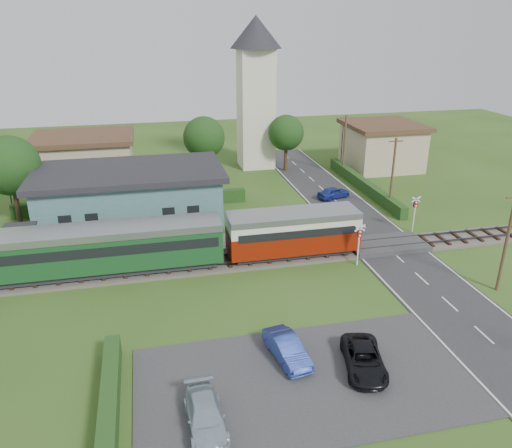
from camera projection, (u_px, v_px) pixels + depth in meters
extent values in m
plane|color=#2D4C19|center=(273.00, 271.00, 36.55)|extent=(120.00, 120.00, 0.00)
cube|color=#4C443D|center=(267.00, 258.00, 38.32)|extent=(76.00, 3.20, 0.20)
cube|color=#3F3F47|center=(269.00, 258.00, 37.55)|extent=(76.00, 0.08, 0.15)
cube|color=#3F3F47|center=(264.00, 250.00, 38.85)|extent=(76.00, 0.08, 0.15)
cube|color=#28282B|center=(398.00, 258.00, 38.57)|extent=(6.00, 70.00, 0.05)
cube|color=#333335|center=(304.00, 381.00, 25.40)|extent=(17.00, 9.00, 0.08)
cube|color=#333335|center=(387.00, 245.00, 40.30)|extent=(6.20, 3.40, 0.45)
cube|color=gray|center=(133.00, 251.00, 39.13)|extent=(30.00, 3.00, 0.45)
cube|color=beige|center=(21.00, 244.00, 36.96)|extent=(2.00, 2.00, 2.40)
cube|color=#232328|center=(18.00, 228.00, 36.47)|extent=(2.30, 2.30, 0.15)
cube|color=#437176|center=(131.00, 201.00, 43.53)|extent=(15.00, 8.00, 4.80)
cube|color=#232328|center=(128.00, 172.00, 42.52)|extent=(16.00, 9.00, 0.50)
cube|color=#232328|center=(132.00, 232.00, 40.47)|extent=(1.20, 0.12, 2.20)
cube|color=black|center=(65.00, 222.00, 38.96)|extent=(1.00, 0.12, 1.20)
cube|color=black|center=(92.00, 220.00, 39.37)|extent=(1.00, 0.12, 1.20)
cube|color=black|center=(169.00, 214.00, 40.59)|extent=(1.00, 0.12, 1.20)
cube|color=black|center=(193.00, 212.00, 40.99)|extent=(1.00, 0.12, 1.20)
cube|color=#232328|center=(292.00, 250.00, 38.55)|extent=(9.00, 2.20, 0.50)
cube|color=maroon|center=(293.00, 238.00, 38.17)|extent=(10.00, 2.80, 1.80)
cube|color=silver|center=(293.00, 223.00, 37.69)|extent=(10.00, 2.82, 0.90)
cube|color=black|center=(293.00, 227.00, 37.82)|extent=(9.00, 2.88, 0.60)
cube|color=gray|center=(293.00, 215.00, 37.44)|extent=(10.00, 2.90, 0.45)
cube|color=#232328|center=(111.00, 268.00, 35.78)|extent=(15.20, 2.20, 0.50)
cube|color=#16451F|center=(108.00, 249.00, 35.21)|extent=(16.00, 2.80, 2.60)
cube|color=black|center=(108.00, 244.00, 35.06)|extent=(15.40, 2.86, 0.70)
cube|color=gray|center=(106.00, 231.00, 34.68)|extent=(16.00, 2.90, 0.50)
cube|color=beige|center=(256.00, 110.00, 60.17)|extent=(4.00, 4.00, 14.00)
cone|color=#232328|center=(256.00, 32.00, 56.82)|extent=(6.00, 6.00, 3.60)
cube|color=tan|center=(86.00, 162.00, 55.11)|extent=(10.00, 8.00, 5.00)
cube|color=#472D1E|center=(82.00, 137.00, 54.06)|extent=(10.80, 8.80, 0.50)
cube|color=tan|center=(382.00, 147.00, 61.32)|extent=(8.00, 8.00, 5.00)
cube|color=#472D1E|center=(384.00, 125.00, 60.27)|extent=(8.80, 8.80, 0.50)
cube|color=#193814|center=(110.00, 401.00, 23.26)|extent=(0.80, 9.00, 1.20)
cube|color=#193814|center=(364.00, 185.00, 53.64)|extent=(0.80, 18.00, 1.20)
cube|color=#193814|center=(133.00, 203.00, 48.26)|extent=(22.00, 0.80, 1.30)
cylinder|color=#332316|center=(17.00, 202.00, 44.33)|extent=(0.44, 0.44, 4.12)
sphere|color=#143311|center=(9.00, 166.00, 43.07)|extent=(5.20, 5.20, 5.20)
cylinder|color=#332316|center=(205.00, 165.00, 56.17)|extent=(0.44, 0.44, 3.85)
sphere|color=#143311|center=(204.00, 137.00, 54.98)|extent=(4.60, 4.60, 4.60)
cylinder|color=#332316|center=(286.00, 157.00, 60.05)|extent=(0.44, 0.44, 3.58)
sphere|color=#143311|center=(286.00, 133.00, 58.95)|extent=(4.20, 4.20, 4.20)
cylinder|color=#473321|center=(506.00, 243.00, 32.69)|extent=(0.22, 0.22, 7.00)
cylinder|color=#473321|center=(392.00, 175.00, 47.13)|extent=(0.22, 0.22, 7.00)
cube|color=#473321|center=(396.00, 141.00, 45.91)|extent=(1.40, 0.10, 0.10)
cylinder|color=#473321|center=(344.00, 146.00, 57.96)|extent=(0.22, 0.22, 7.00)
cube|color=#473321|center=(346.00, 118.00, 56.74)|extent=(1.40, 0.10, 0.10)
cylinder|color=silver|center=(358.00, 247.00, 36.92)|extent=(0.12, 0.12, 3.00)
cube|color=#232328|center=(360.00, 233.00, 36.50)|extent=(0.35, 0.18, 0.55)
sphere|color=#FF190C|center=(360.00, 232.00, 36.34)|extent=(0.14, 0.14, 0.14)
sphere|color=#FF190C|center=(360.00, 236.00, 36.45)|extent=(0.14, 0.14, 0.14)
cube|color=silver|center=(360.00, 228.00, 36.35)|extent=(0.84, 0.05, 0.55)
cube|color=silver|center=(360.00, 228.00, 36.35)|extent=(0.84, 0.05, 0.55)
cylinder|color=silver|center=(414.00, 216.00, 42.71)|extent=(0.12, 0.12, 3.00)
cube|color=#232328|center=(416.00, 204.00, 42.30)|extent=(0.35, 0.18, 0.55)
sphere|color=#FF190C|center=(417.00, 203.00, 42.13)|extent=(0.14, 0.14, 0.14)
sphere|color=#FF190C|center=(416.00, 206.00, 42.24)|extent=(0.14, 0.14, 0.14)
cube|color=silver|center=(416.00, 199.00, 42.14)|extent=(0.84, 0.05, 0.55)
cube|color=silver|center=(416.00, 199.00, 42.14)|extent=(0.84, 0.05, 0.55)
cylinder|color=#3F3F47|center=(7.00, 179.00, 49.18)|extent=(0.14, 0.14, 5.00)
sphere|color=orange|center=(2.00, 154.00, 48.23)|extent=(0.30, 0.30, 0.30)
cylinder|color=#3F3F47|center=(342.00, 144.00, 63.21)|extent=(0.14, 0.14, 5.00)
sphere|color=orange|center=(343.00, 124.00, 62.26)|extent=(0.30, 0.30, 0.30)
imported|color=navy|center=(334.00, 193.00, 51.09)|extent=(3.77, 2.45, 1.19)
imported|color=#283F9B|center=(287.00, 349.00, 26.78)|extent=(1.98, 4.00, 1.26)
imported|color=#A5B6C7|center=(205.00, 416.00, 22.29)|extent=(1.79, 4.14, 1.19)
imported|color=black|center=(364.00, 359.00, 26.02)|extent=(2.88, 4.58, 1.18)
imported|color=gray|center=(244.00, 230.00, 40.45)|extent=(0.58, 0.39, 1.57)
imported|color=gray|center=(50.00, 247.00, 37.00)|extent=(0.91, 1.07, 1.96)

